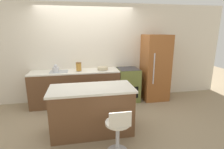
% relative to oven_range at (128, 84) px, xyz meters
% --- Properties ---
extents(ground_plane, '(14.00, 14.00, 0.00)m').
position_rel_oven_range_xyz_m(ground_plane, '(-1.08, -0.31, -0.45)').
color(ground_plane, '#998466').
extents(wall_back, '(8.00, 0.06, 2.60)m').
position_rel_oven_range_xyz_m(wall_back, '(-1.08, 0.32, 0.85)').
color(wall_back, silver).
rests_on(wall_back, ground_plane).
extents(back_counter, '(2.25, 0.58, 0.90)m').
position_rel_oven_range_xyz_m(back_counter, '(-1.42, 0.00, -0.00)').
color(back_counter, brown).
rests_on(back_counter, ground_plane).
extents(kitchen_island, '(1.54, 0.72, 0.89)m').
position_rel_oven_range_xyz_m(kitchen_island, '(-1.11, -1.40, -0.00)').
color(kitchen_island, brown).
rests_on(kitchen_island, ground_plane).
extents(oven_range, '(0.57, 0.60, 0.90)m').
position_rel_oven_range_xyz_m(oven_range, '(0.00, 0.00, 0.00)').
color(oven_range, olive).
rests_on(oven_range, ground_plane).
extents(refrigerator, '(0.68, 0.66, 1.79)m').
position_rel_oven_range_xyz_m(refrigerator, '(0.76, -0.03, 0.45)').
color(refrigerator, '#995628').
rests_on(refrigerator, ground_plane).
extents(stool_chair, '(0.39, 0.39, 0.79)m').
position_rel_oven_range_xyz_m(stool_chair, '(-0.77, -2.12, -0.06)').
color(stool_chair, '#B7B7BC').
rests_on(stool_chair, ground_plane).
extents(kettle, '(0.16, 0.16, 0.19)m').
position_rel_oven_range_xyz_m(kettle, '(-1.88, -0.02, 0.52)').
color(kettle, silver).
rests_on(kettle, back_counter).
extents(mixing_bowl, '(0.27, 0.27, 0.07)m').
position_rel_oven_range_xyz_m(mixing_bowl, '(-0.71, -0.02, 0.49)').
color(mixing_bowl, '#C1B28E').
rests_on(mixing_bowl, back_counter).
extents(canister_jar, '(0.14, 0.14, 0.22)m').
position_rel_oven_range_xyz_m(canister_jar, '(-1.32, -0.02, 0.56)').
color(canister_jar, '#B77F33').
rests_on(canister_jar, back_counter).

